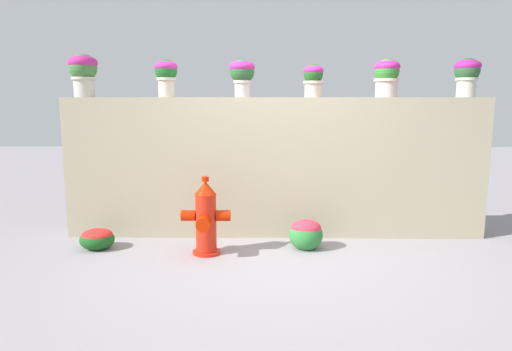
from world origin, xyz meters
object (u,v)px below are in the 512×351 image
Objects in this scene: potted_plant_4 at (387,75)px; flower_bush_right at (306,233)px; fire_hydrant at (206,219)px; potted_plant_2 at (242,73)px; potted_plant_3 at (313,78)px; potted_plant_5 at (467,73)px; potted_plant_1 at (166,74)px; flower_bush_left at (97,238)px; potted_plant_0 at (83,70)px.

potted_plant_4 is 1.18× the size of flower_bush_right.
fire_hydrant is at bearing -170.35° from flower_bush_right.
flower_bush_right is at bearing -35.41° from potted_plant_2.
potted_plant_5 is (1.79, 0.01, 0.05)m from potted_plant_3.
potted_plant_3 is 0.45× the size of fire_hydrant.
flower_bush_left is (-0.71, -0.58, -1.82)m from potted_plant_1.
fire_hydrant is (-2.99, -0.74, -1.57)m from potted_plant_5.
flower_bush_right is (2.57, -0.51, -1.80)m from potted_plant_0.
potted_plant_0 reaches higher than fire_hydrant.
potted_plant_2 is at bearing -177.47° from potted_plant_3.
potted_plant_0 is at bearing -179.56° from potted_plant_4.
potted_plant_1 is at bearing -179.96° from potted_plant_5.
potted_plant_1 is 0.52× the size of fire_hydrant.
flower_bush_left is (-3.29, -0.56, -1.81)m from potted_plant_4.
potted_plant_3 is at bearing -179.71° from potted_plant_5.
potted_plant_1 is 1.00× the size of potted_plant_2.
flower_bush_left is at bearing -140.79° from potted_plant_1.
potted_plant_2 reaches higher than flower_bush_left.
potted_plant_2 reaches higher than potted_plant_3.
potted_plant_1 is (0.96, 0.04, -0.04)m from potted_plant_0.
potted_plant_1 reaches higher than flower_bush_left.
potted_plant_3 reaches higher than flower_bush_right.
fire_hydrant is 2.20× the size of flower_bush_left.
potted_plant_0 is 1.11× the size of potted_plant_5.
potted_plant_2 reaches higher than fire_hydrant.
potted_plant_5 is at bearing 0.29° from potted_plant_3.
potted_plant_5 is 4.64m from flower_bush_left.
potted_plant_5 reaches higher than potted_plant_2.
flower_bush_right reaches higher than flower_bush_left.
potted_plant_1 is at bearing 179.62° from potted_plant_4.
potted_plant_3 is 0.86× the size of potted_plant_4.
potted_plant_3 reaches higher than fire_hydrant.
potted_plant_0 is 2.68m from potted_plant_3.
potted_plant_0 is 0.59× the size of fire_hydrant.
potted_plant_2 is 0.52× the size of fire_hydrant.
potted_plant_2 is at bearing -2.75° from potted_plant_1.
potted_plant_0 reaches higher than flower_bush_right.
potted_plant_5 is at bearing 7.84° from flower_bush_left.
potted_plant_4 is 1.15× the size of flower_bush_left.
potted_plant_3 is 0.84× the size of potted_plant_5.
potted_plant_3 is at bearing 179.28° from potted_plant_4.
potted_plant_1 is 2.04m from flower_bush_left.
potted_plant_0 is 1.14× the size of potted_plant_1.
potted_plant_5 is at bearing 16.38° from flower_bush_right.
potted_plant_0 is 1.15× the size of potted_plant_2.
potted_plant_3 is 1.80m from flower_bush_right.
potted_plant_0 reaches higher than potted_plant_2.
flower_bush_right is at bearing -101.17° from potted_plant_3.
potted_plant_4 is at bearing 9.70° from flower_bush_left.
flower_bush_right is at bearing 9.65° from fire_hydrant.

